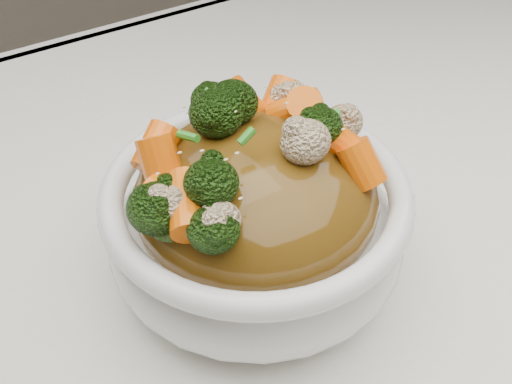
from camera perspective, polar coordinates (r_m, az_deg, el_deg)
tablecloth at (r=0.45m, az=2.63°, el=-7.86°), size 1.20×0.80×0.04m
bowl at (r=0.40m, az=-0.00°, el=-3.17°), size 0.23×0.23×0.08m
sauce_base at (r=0.38m, az=-0.00°, el=-0.31°), size 0.18×0.18×0.09m
carrots at (r=0.34m, az=-0.00°, el=6.70°), size 0.18×0.18×0.05m
broccoli at (r=0.35m, az=-0.00°, el=6.57°), size 0.18×0.18×0.04m
cauliflower at (r=0.35m, az=-0.00°, el=6.33°), size 0.18×0.18×0.03m
scallions at (r=0.34m, az=0.00°, el=6.82°), size 0.14×0.14×0.02m
sesame_seeds at (r=0.34m, az=0.00°, el=6.82°), size 0.16×0.16×0.01m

